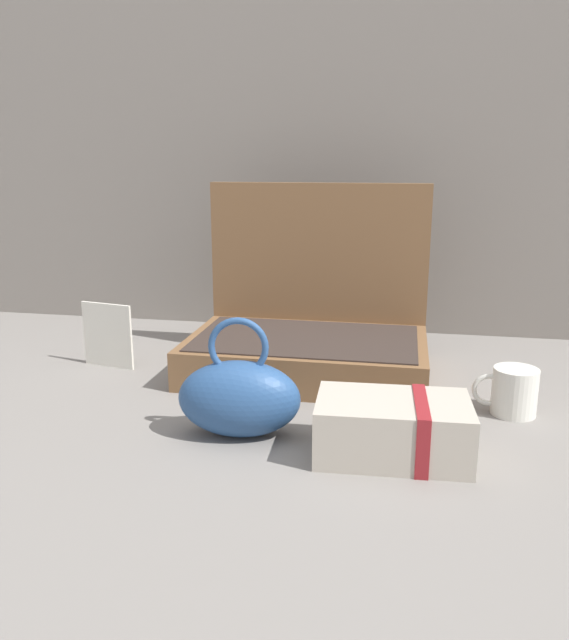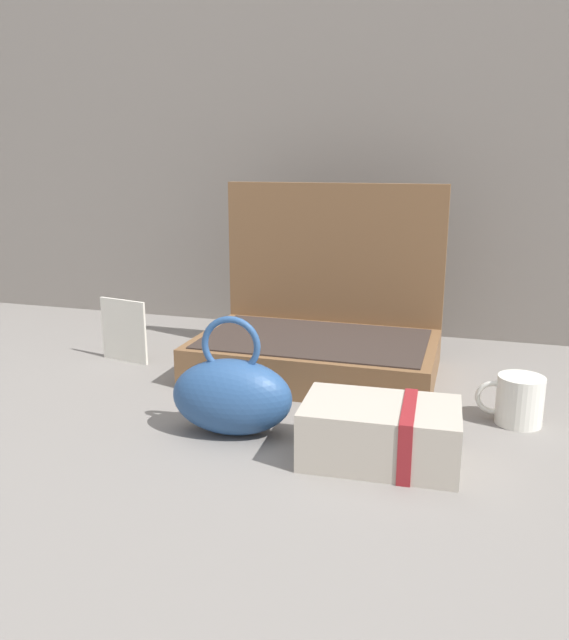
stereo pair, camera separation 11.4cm
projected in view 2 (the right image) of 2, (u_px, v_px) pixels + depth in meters
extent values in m
plane|color=slate|center=(282.00, 402.00, 1.20)|extent=(6.00, 6.00, 0.00)
cube|color=gray|center=(350.00, 53.00, 1.56)|extent=(3.20, 0.06, 1.40)
cube|color=brown|center=(315.00, 358.00, 1.33)|extent=(0.50, 0.31, 0.08)
cube|color=#332823|center=(315.00, 339.00, 1.32)|extent=(0.46, 0.28, 0.00)
cube|color=brown|center=(333.00, 271.00, 1.45)|extent=(0.50, 0.02, 0.39)
ellipsoid|color=#284C7F|center=(232.00, 397.00, 1.05)|extent=(0.21, 0.13, 0.13)
torus|color=#284C7F|center=(231.00, 346.00, 1.03)|extent=(0.10, 0.02, 0.10)
cube|color=#B2A899|center=(380.00, 433.00, 0.96)|extent=(0.24, 0.16, 0.09)
cube|color=maroon|center=(408.00, 435.00, 0.95)|extent=(0.03, 0.15, 0.09)
cylinder|color=silver|center=(520.00, 400.00, 1.09)|extent=(0.08, 0.08, 0.09)
torus|color=silver|center=(493.00, 397.00, 1.10)|extent=(0.06, 0.01, 0.06)
cube|color=silver|center=(124.00, 331.00, 1.42)|extent=(0.12, 0.03, 0.14)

